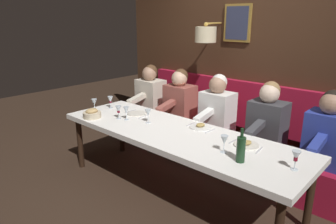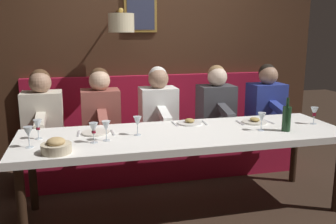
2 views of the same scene
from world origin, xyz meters
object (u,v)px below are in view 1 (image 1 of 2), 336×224
(wine_glass_4, at_px, (118,110))
(wine_glass_6, at_px, (296,157))
(diner_far, at_px, (180,99))
(wine_glass_1, at_px, (224,140))
(wine_glass_2, at_px, (148,113))
(diner_nearest, at_px, (327,132))
(dining_table, at_px, (175,137))
(bread_bowl, at_px, (92,114))
(wine_glass_3, at_px, (126,110))
(wine_glass_0, at_px, (110,100))
(diner_near, at_px, (268,118))
(diner_middle, at_px, (217,107))
(diner_farthest, at_px, (150,92))
(wine_bottle, at_px, (241,149))
(wine_glass_5, at_px, (94,102))

(wine_glass_4, xyz_separation_m, wine_glass_6, (0.11, -2.08, -0.00))
(diner_far, relative_size, wine_glass_1, 4.82)
(wine_glass_2, xyz_separation_m, wine_glass_6, (-0.02, -1.70, -0.00))
(diner_nearest, bearing_deg, dining_table, 124.80)
(wine_glass_6, distance_m, bread_bowl, 2.38)
(diner_far, bearing_deg, wine_glass_3, 178.97)
(wine_glass_0, bearing_deg, diner_near, -67.16)
(wine_glass_4, relative_size, bread_bowl, 0.75)
(diner_middle, relative_size, wine_glass_1, 4.82)
(diner_middle, bearing_deg, wine_glass_0, 123.54)
(diner_farthest, distance_m, wine_glass_0, 0.79)
(diner_farthest, height_order, wine_bottle, diner_farthest)
(diner_near, distance_m, wine_glass_1, 0.99)
(diner_nearest, relative_size, wine_glass_0, 4.82)
(wine_glass_0, bearing_deg, diner_middle, -56.46)
(dining_table, relative_size, wine_glass_3, 17.54)
(wine_glass_4, bearing_deg, wine_glass_5, 90.82)
(wine_glass_4, distance_m, wine_bottle, 1.68)
(wine_glass_4, xyz_separation_m, bread_bowl, (-0.19, 0.28, -0.07))
(dining_table, xyz_separation_m, diner_near, (0.88, -0.63, 0.13))
(wine_glass_5, bearing_deg, wine_glass_3, -85.82)
(wine_glass_0, distance_m, wine_glass_5, 0.23)
(wine_glass_4, bearing_deg, wine_bottle, -91.75)
(dining_table, height_order, wine_glass_1, wine_glass_1)
(diner_far, xyz_separation_m, diner_farthest, (0.00, 0.59, 0.00))
(diner_middle, height_order, wine_glass_4, diner_middle)
(diner_nearest, height_order, wine_glass_2, diner_nearest)
(diner_near, distance_m, wine_bottle, 1.08)
(diner_farthest, relative_size, wine_bottle, 2.64)
(diner_near, xyz_separation_m, diner_farthest, (0.00, 1.90, 0.00))
(wine_glass_4, xyz_separation_m, wine_bottle, (-0.05, -1.68, 0.00))
(wine_glass_1, height_order, bread_bowl, wine_glass_1)
(wine_glass_0, distance_m, wine_glass_2, 0.82)
(dining_table, distance_m, diner_far, 1.12)
(wine_glass_0, relative_size, wine_bottle, 0.55)
(diner_near, bearing_deg, wine_glass_2, 129.50)
(wine_glass_3, bearing_deg, wine_glass_2, -70.24)
(wine_glass_0, height_order, wine_glass_5, same)
(wine_glass_1, xyz_separation_m, wine_glass_5, (-0.02, 1.96, 0.00))
(wine_glass_3, distance_m, wine_glass_5, 0.59)
(diner_nearest, bearing_deg, diner_far, 90.00)
(wine_bottle, relative_size, bread_bowl, 1.36)
(diner_middle, distance_m, diner_far, 0.63)
(diner_middle, distance_m, wine_bottle, 1.41)
(diner_near, height_order, wine_glass_5, diner_near)
(diner_near, distance_m, diner_farthest, 1.90)
(dining_table, distance_m, wine_glass_5, 1.30)
(diner_nearest, bearing_deg, bread_bowl, 116.98)
(wine_glass_0, bearing_deg, wine_glass_2, -95.88)
(diner_nearest, relative_size, wine_glass_1, 4.82)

